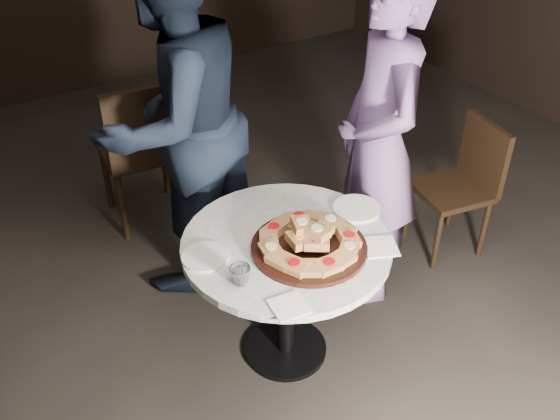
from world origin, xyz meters
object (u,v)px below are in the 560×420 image
Objects in this scene: chair_far at (143,145)px; diner_teal at (379,144)px; table at (286,264)px; water_glass at (240,275)px; diner_navy at (175,121)px; focaccia_pile at (309,239)px; chair_right at (465,179)px; serving_board at (309,247)px.

diner_teal reaches higher than chair_far.
water_glass is (-0.29, -0.12, 0.16)m from table.
diner_teal is (0.77, -0.59, -0.07)m from diner_navy.
table is 0.21m from focaccia_pile.
serving_board is at bearing -66.79° from chair_right.
water_glass is 0.05× the size of diner_teal.
focaccia_pile is 0.34m from water_glass.
diner_navy is (-0.18, 0.89, 0.24)m from serving_board.
chair_far is 0.63m from diner_navy.
water_glass is (-0.34, -0.03, -0.01)m from focaccia_pile.
diner_teal is at bearing 17.54° from table.
diner_teal reaches higher than serving_board.
table is at bearing 117.66° from focaccia_pile.
water_glass is at bearing -175.13° from focaccia_pile.
chair_right is (1.23, 0.28, -0.23)m from serving_board.
diner_teal is (-0.64, 0.01, 0.40)m from chair_right.
chair_far is (-0.19, 1.40, -0.14)m from serving_board.
focaccia_pile is at bearing -66.80° from chair_right.
diner_navy is at bearing 80.13° from water_glass.
water_glass is 0.99m from diner_teal.
serving_board is 0.34m from water_glass.
diner_navy is (-1.41, 0.60, 0.47)m from chair_right.
chair_far is 1.80m from chair_right.
water_glass is at bearing 88.91° from chair_far.
focaccia_pile is at bearing 63.34° from serving_board.
chair_far reaches higher than focaccia_pile.
diner_navy is (0.16, 0.92, 0.21)m from water_glass.
chair_right is at bearing 13.01° from serving_board.
table is at bearing 23.41° from water_glass.
focaccia_pile is 0.56× the size of chair_right.
table is at bearing 117.60° from serving_board.
serving_board is 1.28m from chair_right.
diner_teal is at bearing -81.07° from chair_right.
chair_far is at bearing 95.94° from table.
diner_navy reaches higher than chair_right.
diner_navy is (0.01, -0.51, 0.37)m from chair_far.
water_glass reaches higher than table.
chair_right is (1.41, -1.12, -0.10)m from chair_far.
water_glass is (-0.34, -0.03, 0.03)m from serving_board.
focaccia_pile is 0.93m from diner_navy.
water_glass is at bearing -50.34° from diner_teal.
chair_far is 1.38m from diner_teal.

